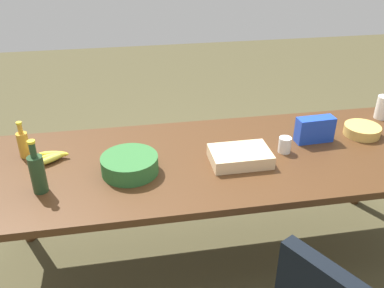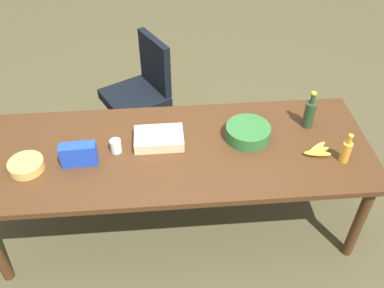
% 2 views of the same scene
% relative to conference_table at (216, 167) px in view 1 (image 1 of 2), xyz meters
% --- Properties ---
extents(ground_plane, '(10.00, 10.00, 0.00)m').
position_rel_conference_table_xyz_m(ground_plane, '(0.00, 0.00, -0.68)').
color(ground_plane, '#4A442A').
extents(conference_table, '(2.54, 0.94, 0.74)m').
position_rel_conference_table_xyz_m(conference_table, '(0.00, 0.00, 0.00)').
color(conference_table, '#472A15').
rests_on(conference_table, ground).
extents(chip_bag_blue, '(0.22, 0.09, 0.15)m').
position_rel_conference_table_xyz_m(chip_bag_blue, '(-0.60, -0.08, 0.14)').
color(chip_bag_blue, blue).
rests_on(chip_bag_blue, conference_table).
extents(sheet_cake, '(0.32, 0.22, 0.07)m').
position_rel_conference_table_xyz_m(sheet_cake, '(-0.11, 0.07, 0.10)').
color(sheet_cake, beige).
rests_on(sheet_cake, conference_table).
extents(banana_bunch, '(0.18, 0.15, 0.04)m').
position_rel_conference_table_xyz_m(banana_bunch, '(0.89, -0.12, 0.09)').
color(banana_bunch, yellow).
rests_on(banana_bunch, conference_table).
extents(dressing_bottle, '(0.07, 0.07, 0.21)m').
position_rel_conference_table_xyz_m(dressing_bottle, '(1.04, -0.19, 0.15)').
color(dressing_bottle, gold).
rests_on(dressing_bottle, conference_table).
extents(chip_bowl, '(0.27, 0.27, 0.06)m').
position_rel_conference_table_xyz_m(chip_bowl, '(-0.93, -0.10, 0.10)').
color(chip_bowl, '#DAAD52').
rests_on(chip_bowl, conference_table).
extents(mayo_jar, '(0.11, 0.11, 0.15)m').
position_rel_conference_table_xyz_m(mayo_jar, '(-1.18, -0.30, 0.14)').
color(mayo_jar, white).
rests_on(mayo_jar, conference_table).
extents(wine_bottle, '(0.08, 0.08, 0.28)m').
position_rel_conference_table_xyz_m(wine_bottle, '(0.91, 0.17, 0.17)').
color(wine_bottle, '#233E22').
rests_on(wine_bottle, conference_table).
extents(paper_cup, '(0.09, 0.09, 0.09)m').
position_rel_conference_table_xyz_m(paper_cup, '(-0.39, 0.01, 0.11)').
color(paper_cup, white).
rests_on(paper_cup, conference_table).
extents(salad_bowl, '(0.30, 0.30, 0.09)m').
position_rel_conference_table_xyz_m(salad_bowl, '(0.48, 0.07, 0.11)').
color(salad_bowl, '#2C672F').
rests_on(salad_bowl, conference_table).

